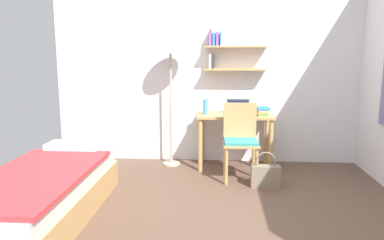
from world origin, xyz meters
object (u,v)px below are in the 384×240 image
(book_stack, at_px, (262,111))
(handbag, at_px, (265,175))
(desk, at_px, (235,125))
(desk_chair, at_px, (240,138))
(bed, at_px, (43,195))
(laptop, at_px, (238,110))
(water_bottle, at_px, (206,107))
(standing_lamp, at_px, (170,51))

(book_stack, distance_m, handbag, 0.95)
(desk, distance_m, desk_chair, 0.50)
(desk, bearing_deg, bed, -135.71)
(laptop, xyz_separation_m, water_bottle, (-0.43, -0.08, 0.05))
(standing_lamp, relative_size, book_stack, 7.19)
(desk, bearing_deg, handbag, -66.37)
(standing_lamp, height_order, laptop, standing_lamp)
(laptop, distance_m, book_stack, 0.32)
(desk_chair, relative_size, laptop, 2.99)
(water_bottle, bearing_deg, desk_chair, -45.56)
(desk, bearing_deg, desk_chair, -84.64)
(book_stack, bearing_deg, desk, 172.06)
(standing_lamp, relative_size, water_bottle, 8.56)
(desk_chair, relative_size, water_bottle, 4.55)
(book_stack, bearing_deg, standing_lamp, 175.65)
(desk_chair, bearing_deg, water_bottle, 134.44)
(desk_chair, xyz_separation_m, book_stack, (0.30, 0.44, 0.26))
(desk_chair, height_order, water_bottle, water_bottle)
(desk, xyz_separation_m, laptop, (0.04, 0.03, 0.19))
(laptop, bearing_deg, handbag, -69.79)
(bed, bearing_deg, book_stack, 38.51)
(bed, height_order, book_stack, book_stack)
(desk, height_order, water_bottle, water_bottle)
(bed, bearing_deg, standing_lamp, 62.27)
(desk_chair, height_order, laptop, desk_chair)
(water_bottle, relative_size, book_stack, 0.84)
(book_stack, bearing_deg, laptop, 165.25)
(desk, height_order, book_stack, book_stack)
(desk, distance_m, laptop, 0.20)
(desk_chair, relative_size, standing_lamp, 0.53)
(bed, height_order, laptop, laptop)
(bed, distance_m, handbag, 2.37)
(laptop, bearing_deg, bed, -135.81)
(laptop, bearing_deg, water_bottle, -169.95)
(standing_lamp, height_order, book_stack, standing_lamp)
(desk_chair, distance_m, handbag, 0.53)
(bed, distance_m, standing_lamp, 2.42)
(bed, height_order, desk_chair, desk_chair)
(desk, xyz_separation_m, desk_chair, (0.05, -0.49, -0.07))
(water_bottle, bearing_deg, handbag, -44.38)
(desk_chair, xyz_separation_m, handbag, (0.28, -0.26, -0.37))
(handbag, bearing_deg, water_bottle, 135.62)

